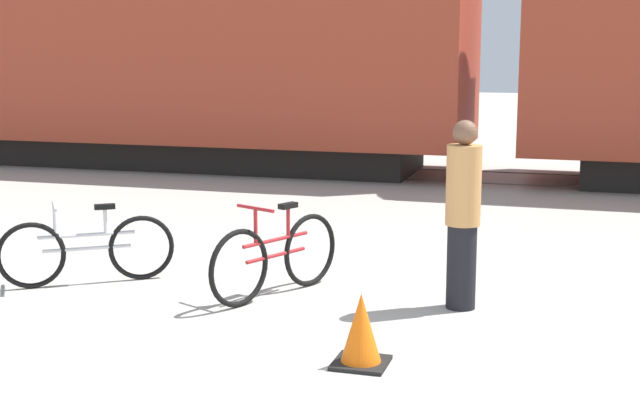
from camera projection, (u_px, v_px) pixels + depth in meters
freight_train at (499, 31)px, 15.49m from camera, size 52.84×2.99×4.98m
rail_near at (490, 183)px, 15.26m from camera, size 64.84×0.07×0.01m
rail_far at (498, 172)px, 16.61m from camera, size 64.84×0.07×0.01m
bicycle_silver at (87, 249)px, 8.81m from camera, size 1.43×1.04×0.82m
bicycle_maroon at (276, 257)px, 8.38m from camera, size 0.75×1.55×0.90m
person_in_tan at (463, 214)px, 7.91m from camera, size 0.31×0.31×1.70m
traffic_cone at (361, 332)px, 6.58m from camera, size 0.40×0.40×0.55m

